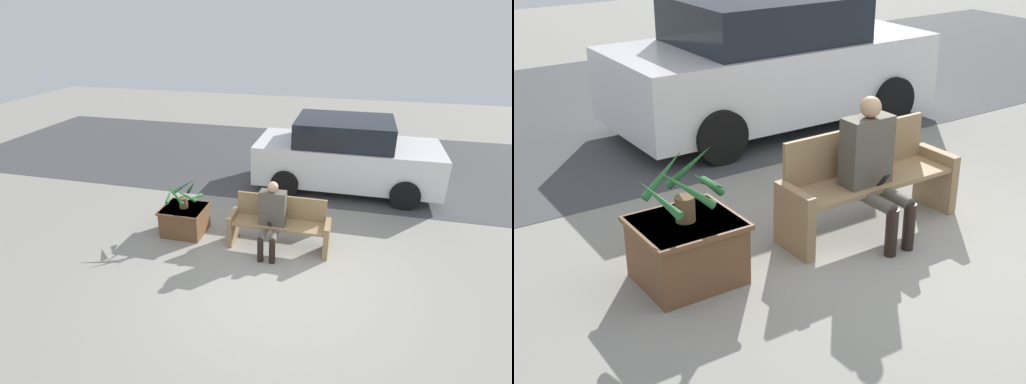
% 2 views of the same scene
% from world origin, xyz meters
% --- Properties ---
extents(ground_plane, '(30.00, 30.00, 0.00)m').
position_xyz_m(ground_plane, '(0.00, 0.00, 0.00)').
color(ground_plane, gray).
extents(road_surface, '(20.00, 6.00, 0.01)m').
position_xyz_m(road_surface, '(0.00, 5.71, 0.00)').
color(road_surface, '#424244').
rests_on(road_surface, ground_plane).
extents(bench, '(1.75, 0.48, 0.89)m').
position_xyz_m(bench, '(-0.23, 1.00, 0.43)').
color(bench, '#8C704C').
rests_on(bench, ground_plane).
extents(person_seated, '(0.44, 0.63, 1.25)m').
position_xyz_m(person_seated, '(-0.34, 0.83, 0.69)').
color(person_seated, '#4C473D').
rests_on(person_seated, ground_plane).
extents(planter_box, '(0.79, 0.72, 0.51)m').
position_xyz_m(planter_box, '(-2.02, 1.04, 0.28)').
color(planter_box, brown).
rests_on(planter_box, ground_plane).
extents(potted_plant, '(0.63, 0.62, 0.58)m').
position_xyz_m(potted_plant, '(-2.01, 1.02, 0.78)').
color(potted_plant, brown).
rests_on(potted_plant, planter_box).
extents(parked_car, '(4.10, 1.98, 1.63)m').
position_xyz_m(parked_car, '(0.73, 3.98, 0.79)').
color(parked_car, silver).
rests_on(parked_car, ground_plane).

